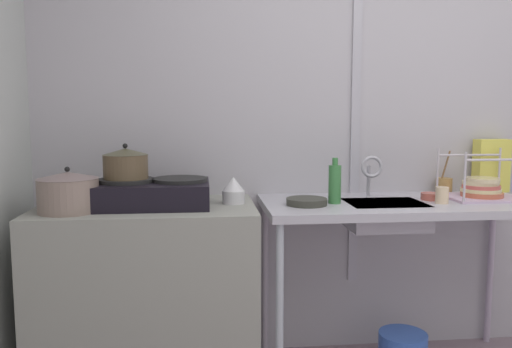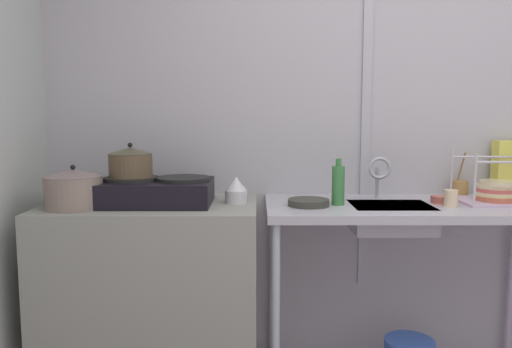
{
  "view_description": "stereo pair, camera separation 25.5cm",
  "coord_description": "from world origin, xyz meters",
  "px_view_note": "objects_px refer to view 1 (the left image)",
  "views": [
    {
      "loc": [
        -1.04,
        -1.2,
        1.35
      ],
      "look_at": [
        -0.77,
        1.32,
        1.05
      ],
      "focal_mm": 36.34,
      "sensor_mm": 36.0,
      "label": 1
    },
    {
      "loc": [
        -0.78,
        -1.21,
        1.35
      ],
      "look_at": [
        -0.77,
        1.32,
        1.05
      ],
      "focal_mm": 36.34,
      "sensor_mm": 36.0,
      "label": 2
    }
  ],
  "objects_px": {
    "utensil_jar": "(444,185)",
    "faucet": "(371,170)",
    "pot_on_left_burner": "(126,163)",
    "cup_by_rack": "(442,195)",
    "small_bowl_on_drainboard": "(431,196)",
    "sink_basin": "(385,215)",
    "dish_rack": "(481,189)",
    "stove": "(154,193)",
    "percolator": "(234,191)",
    "bottle_by_sink": "(335,184)",
    "pot_beside_stove": "(68,192)",
    "cereal_box": "(491,166)",
    "frying_pan": "(307,202)"
  },
  "relations": [
    {
      "from": "utensil_jar",
      "to": "faucet",
      "type": "bearing_deg",
      "value": -164.8
    },
    {
      "from": "small_bowl_on_drainboard",
      "to": "cereal_box",
      "type": "bearing_deg",
      "value": 26.35
    },
    {
      "from": "small_bowl_on_drainboard",
      "to": "bottle_by_sink",
      "type": "bearing_deg",
      "value": -174.29
    },
    {
      "from": "small_bowl_on_drainboard",
      "to": "utensil_jar",
      "type": "bearing_deg",
      "value": 51.39
    },
    {
      "from": "pot_beside_stove",
      "to": "frying_pan",
      "type": "xyz_separation_m",
      "value": [
        1.11,
        0.07,
        -0.08
      ]
    },
    {
      "from": "pot_on_left_burner",
      "to": "small_bowl_on_drainboard",
      "type": "bearing_deg",
      "value": 1.02
    },
    {
      "from": "cup_by_rack",
      "to": "bottle_by_sink",
      "type": "height_order",
      "value": "bottle_by_sink"
    },
    {
      "from": "bottle_by_sink",
      "to": "utensil_jar",
      "type": "height_order",
      "value": "utensil_jar"
    },
    {
      "from": "dish_rack",
      "to": "small_bowl_on_drainboard",
      "type": "bearing_deg",
      "value": -177.36
    },
    {
      "from": "stove",
      "to": "cereal_box",
      "type": "height_order",
      "value": "cereal_box"
    },
    {
      "from": "cup_by_rack",
      "to": "small_bowl_on_drainboard",
      "type": "xyz_separation_m",
      "value": [
        -0.01,
        0.11,
        -0.02
      ]
    },
    {
      "from": "stove",
      "to": "pot_beside_stove",
      "type": "distance_m",
      "value": 0.39
    },
    {
      "from": "faucet",
      "to": "frying_pan",
      "type": "bearing_deg",
      "value": -155.4
    },
    {
      "from": "utensil_jar",
      "to": "percolator",
      "type": "bearing_deg",
      "value": -169.48
    },
    {
      "from": "faucet",
      "to": "bottle_by_sink",
      "type": "height_order",
      "value": "bottle_by_sink"
    },
    {
      "from": "pot_on_left_burner",
      "to": "frying_pan",
      "type": "relative_size",
      "value": 1.08
    },
    {
      "from": "pot_beside_stove",
      "to": "bottle_by_sink",
      "type": "distance_m",
      "value": 1.26
    },
    {
      "from": "percolator",
      "to": "dish_rack",
      "type": "bearing_deg",
      "value": 0.72
    },
    {
      "from": "pot_beside_stove",
      "to": "dish_rack",
      "type": "distance_m",
      "value": 2.08
    },
    {
      "from": "stove",
      "to": "sink_basin",
      "type": "height_order",
      "value": "stove"
    },
    {
      "from": "percolator",
      "to": "small_bowl_on_drainboard",
      "type": "distance_m",
      "value": 1.03
    },
    {
      "from": "pot_on_left_burner",
      "to": "faucet",
      "type": "xyz_separation_m",
      "value": [
        1.25,
        0.12,
        -0.06
      ]
    },
    {
      "from": "stove",
      "to": "sink_basin",
      "type": "bearing_deg",
      "value": -1.37
    },
    {
      "from": "pot_beside_stove",
      "to": "bottle_by_sink",
      "type": "relative_size",
      "value": 1.21
    },
    {
      "from": "percolator",
      "to": "sink_basin",
      "type": "height_order",
      "value": "percolator"
    },
    {
      "from": "percolator",
      "to": "sink_basin",
      "type": "relative_size",
      "value": 0.34
    },
    {
      "from": "bottle_by_sink",
      "to": "utensil_jar",
      "type": "xyz_separation_m",
      "value": [
        0.7,
        0.27,
        -0.06
      ]
    },
    {
      "from": "pot_on_left_burner",
      "to": "cup_by_rack",
      "type": "bearing_deg",
      "value": -2.98
    },
    {
      "from": "sink_basin",
      "to": "small_bowl_on_drainboard",
      "type": "distance_m",
      "value": 0.28
    },
    {
      "from": "sink_basin",
      "to": "dish_rack",
      "type": "xyz_separation_m",
      "value": [
        0.55,
        0.07,
        0.11
      ]
    },
    {
      "from": "pot_beside_stove",
      "to": "sink_basin",
      "type": "relative_size",
      "value": 0.71
    },
    {
      "from": "stove",
      "to": "cup_by_rack",
      "type": "distance_m",
      "value": 1.43
    },
    {
      "from": "cereal_box",
      "to": "small_bowl_on_drainboard",
      "type": "bearing_deg",
      "value": -159.13
    },
    {
      "from": "percolator",
      "to": "utensil_jar",
      "type": "relative_size",
      "value": 0.55
    },
    {
      "from": "small_bowl_on_drainboard",
      "to": "stove",
      "type": "bearing_deg",
      "value": -178.89
    },
    {
      "from": "percolator",
      "to": "bottle_by_sink",
      "type": "xyz_separation_m",
      "value": [
        0.5,
        -0.05,
        0.03
      ]
    },
    {
      "from": "utensil_jar",
      "to": "pot_beside_stove",
      "type": "bearing_deg",
      "value": -169.39
    },
    {
      "from": "cup_by_rack",
      "to": "stove",
      "type": "bearing_deg",
      "value": 176.75
    },
    {
      "from": "cereal_box",
      "to": "utensil_jar",
      "type": "relative_size",
      "value": 1.25
    },
    {
      "from": "faucet",
      "to": "frying_pan",
      "type": "relative_size",
      "value": 1.12
    },
    {
      "from": "frying_pan",
      "to": "cup_by_rack",
      "type": "relative_size",
      "value": 2.44
    },
    {
      "from": "faucet",
      "to": "dish_rack",
      "type": "height_order",
      "value": "dish_rack"
    },
    {
      "from": "stove",
      "to": "utensil_jar",
      "type": "xyz_separation_m",
      "value": [
        1.59,
        0.25,
        -0.02
      ]
    },
    {
      "from": "pot_on_left_burner",
      "to": "bottle_by_sink",
      "type": "relative_size",
      "value": 0.95
    },
    {
      "from": "pot_beside_stove",
      "to": "bottle_by_sink",
      "type": "xyz_separation_m",
      "value": [
        1.26,
        0.1,
        0.01
      ]
    },
    {
      "from": "pot_beside_stove",
      "to": "frying_pan",
      "type": "relative_size",
      "value": 1.37
    },
    {
      "from": "sink_basin",
      "to": "frying_pan",
      "type": "height_order",
      "value": "frying_pan"
    },
    {
      "from": "small_bowl_on_drainboard",
      "to": "bottle_by_sink",
      "type": "distance_m",
      "value": 0.54
    },
    {
      "from": "sink_basin",
      "to": "pot_on_left_burner",
      "type": "bearing_deg",
      "value": 178.76
    },
    {
      "from": "dish_rack",
      "to": "cereal_box",
      "type": "height_order",
      "value": "cereal_box"
    }
  ]
}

